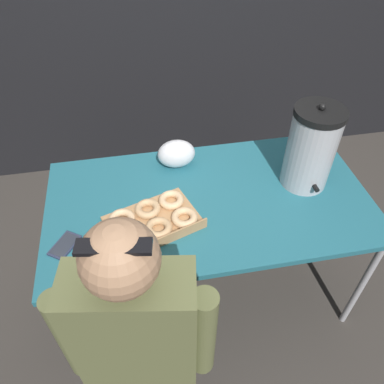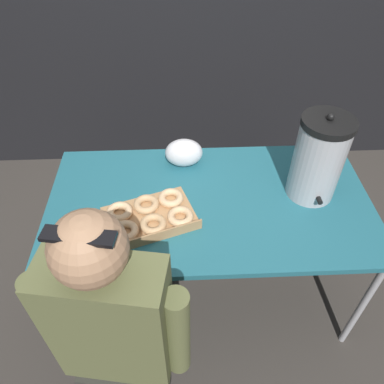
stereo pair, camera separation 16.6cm
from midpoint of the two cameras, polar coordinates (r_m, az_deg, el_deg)
ground_plane at (r=2.27m, az=4.25°, el=-14.20°), size 12.00×12.00×0.00m
folding_table at (r=1.74m, az=5.38°, el=-2.47°), size 1.48×0.79×0.71m
donut_box at (r=1.61m, az=-3.52°, el=-3.81°), size 0.44×0.37×0.05m
coffee_urn at (r=1.73m, az=21.34°, el=4.65°), size 0.22×0.25×0.42m
cell_phone at (r=1.64m, az=-16.53°, el=-5.91°), size 0.14×0.15×0.01m
plastic_bag at (r=1.85m, az=1.32°, el=5.90°), size 0.19×0.13×0.14m
person_seated at (r=1.46m, az=-7.93°, el=-21.71°), size 0.52×0.27×1.25m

